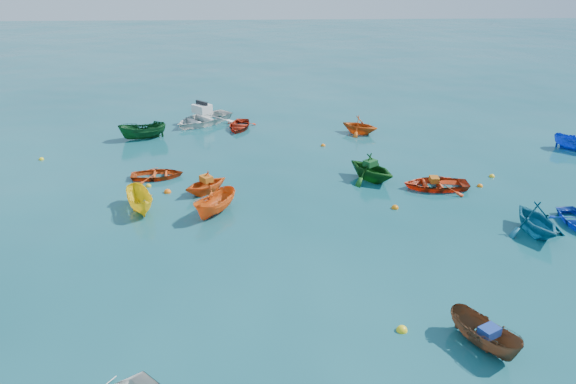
{
  "coord_description": "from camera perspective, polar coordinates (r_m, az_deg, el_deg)",
  "views": [
    {
      "loc": [
        -1.15,
        -21.26,
        12.05
      ],
      "look_at": [
        0.0,
        5.0,
        0.4
      ],
      "focal_mm": 35.0,
      "sensor_mm": 36.0,
      "label": 1
    }
  ],
  "objects": [
    {
      "name": "tarp_orange_b",
      "position": [
        31.03,
        14.64,
        1.24
      ],
      "size": [
        0.48,
        0.62,
        0.29
      ],
      "primitive_type": "cube",
      "rotation": [
        0.0,
        0.0,
        -1.62
      ],
      "color": "#B25812",
      "rests_on": "dinghy_red_ne"
    },
    {
      "name": "sampan_orange_n",
      "position": [
        27.61,
        -7.32,
        -2.19
      ],
      "size": [
        2.49,
        3.13,
        1.15
      ],
      "primitive_type": "imported",
      "rotation": [
        0.0,
        0.0,
        -0.54
      ],
      "color": "orange",
      "rests_on": "ground"
    },
    {
      "name": "buoy_or_b",
      "position": [
        28.42,
        10.81,
        -1.64
      ],
      "size": [
        0.36,
        0.36,
        0.36
      ],
      "primitive_type": "sphere",
      "color": "orange",
      "rests_on": "ground"
    },
    {
      "name": "sampan_blue_far",
      "position": [
        40.27,
        27.24,
        3.78
      ],
      "size": [
        2.97,
        2.63,
        1.12
      ],
      "primitive_type": "imported",
      "rotation": [
        0.0,
        0.0,
        0.92
      ],
      "color": "#0F3BC7",
      "rests_on": "ground"
    },
    {
      "name": "buoy_or_e",
      "position": [
        36.72,
        3.58,
        4.7
      ],
      "size": [
        0.3,
        0.3,
        0.3
      ],
      "primitive_type": "sphere",
      "color": "orange",
      "rests_on": "ground"
    },
    {
      "name": "dinghy_green_n",
      "position": [
        31.62,
        8.39,
        1.23
      ],
      "size": [
        3.96,
        4.04,
        1.61
      ],
      "primitive_type": "imported",
      "rotation": [
        0.0,
        0.0,
        0.66
      ],
      "color": "#125015",
      "rests_on": "ground"
    },
    {
      "name": "buoy_ye_e",
      "position": [
        33.74,
        19.99,
        1.47
      ],
      "size": [
        0.32,
        0.32,
        0.32
      ],
      "primitive_type": "sphere",
      "color": "yellow",
      "rests_on": "ground"
    },
    {
      "name": "buoy_or_d",
      "position": [
        32.15,
        18.9,
        0.53
      ],
      "size": [
        0.31,
        0.31,
        0.31
      ],
      "primitive_type": "sphere",
      "color": "orange",
      "rests_on": "ground"
    },
    {
      "name": "dinghy_red_nw",
      "position": [
        32.41,
        -13.1,
        1.42
      ],
      "size": [
        3.09,
        2.36,
        0.6
      ],
      "primitive_type": "imported",
      "rotation": [
        0.0,
        0.0,
        1.68
      ],
      "color": "#BF3C0F",
      "rests_on": "ground"
    },
    {
      "name": "ground",
      "position": [
        24.47,
        0.51,
        -5.6
      ],
      "size": [
        160.0,
        160.0,
        0.0
      ],
      "primitive_type": "plane",
      "color": "#0A444C",
      "rests_on": "ground"
    },
    {
      "name": "dinghy_cyan_se",
      "position": [
        27.94,
        23.72,
        -3.84
      ],
      "size": [
        2.91,
        3.28,
        1.59
      ],
      "primitive_type": "imported",
      "rotation": [
        0.0,
        0.0,
        0.11
      ],
      "color": "#156687",
      "rests_on": "ground"
    },
    {
      "name": "buoy_ye_c",
      "position": [
        33.37,
        8.64,
        2.45
      ],
      "size": [
        0.33,
        0.33,
        0.33
      ],
      "primitive_type": "sphere",
      "color": "yellow",
      "rests_on": "ground"
    },
    {
      "name": "dinghy_red_ne",
      "position": [
        31.24,
        14.72,
        0.39
      ],
      "size": [
        3.56,
        2.62,
        0.72
      ],
      "primitive_type": "imported",
      "rotation": [
        0.0,
        0.0,
        -1.62
      ],
      "color": "red",
      "rests_on": "ground"
    },
    {
      "name": "tarp_blue_a",
      "position": [
        19.59,
        19.78,
        -13.19
      ],
      "size": [
        0.78,
        0.72,
        0.3
      ],
      "primitive_type": "cube",
      "rotation": [
        0.0,
        0.0,
        0.5
      ],
      "color": "navy",
      "rests_on": "sampan_brown_mid"
    },
    {
      "name": "dinghy_red_far",
      "position": [
        40.38,
        -4.98,
        6.45
      ],
      "size": [
        2.56,
        3.29,
        0.63
      ],
      "primitive_type": "imported",
      "rotation": [
        0.0,
        0.0,
        -0.14
      ],
      "color": "#A3210D",
      "rests_on": "ground"
    },
    {
      "name": "buoy_ye_a",
      "position": [
        20.04,
        11.49,
        -13.63
      ],
      "size": [
        0.38,
        0.38,
        0.38
      ],
      "primitive_type": "sphere",
      "color": "yellow",
      "rests_on": "ground"
    },
    {
      "name": "sampan_green_far",
      "position": [
        39.25,
        -14.47,
        5.25
      ],
      "size": [
        3.34,
        2.0,
        1.21
      ],
      "primitive_type": "imported",
      "rotation": [
        0.0,
        0.0,
        -1.29
      ],
      "color": "#10451D",
      "rests_on": "ground"
    },
    {
      "name": "dinghy_orange_far",
      "position": [
        39.48,
        7.26,
        5.94
      ],
      "size": [
        3.37,
        3.26,
        1.35
      ],
      "primitive_type": "imported",
      "rotation": [
        0.0,
        0.0,
        1.0
      ],
      "color": "#CB5313",
      "rests_on": "ground"
    },
    {
      "name": "buoy_or_c",
      "position": [
        30.36,
        -12.14,
        -0.05
      ],
      "size": [
        0.39,
        0.39,
        0.39
      ],
      "primitive_type": "sphere",
      "color": "orange",
      "rests_on": "ground"
    },
    {
      "name": "tarp_orange_a",
      "position": [
        29.64,
        -8.31,
        1.34
      ],
      "size": [
        0.78,
        0.81,
        0.31
      ],
      "primitive_type": "cube",
      "rotation": [
        0.0,
        0.0,
        -0.9
      ],
      "color": "#CB6214",
      "rests_on": "dinghy_orange_w"
    },
    {
      "name": "tarp_green_b",
      "position": [
        31.33,
        8.36,
        2.93
      ],
      "size": [
        0.86,
        0.83,
        0.33
      ],
      "primitive_type": "cube",
      "rotation": [
        0.0,
        0.0,
        0.66
      ],
      "color": "#134C1E",
      "rests_on": "dinghy_green_n"
    },
    {
      "name": "sampan_yellow_mid",
      "position": [
        28.67,
        -14.67,
        -1.79
      ],
      "size": [
        2.13,
        3.2,
        1.16
      ],
      "primitive_type": "imported",
      "rotation": [
        0.0,
        0.0,
        0.37
      ],
      "color": "yellow",
      "rests_on": "ground"
    },
    {
      "name": "motorboat_white",
      "position": [
        41.87,
        -8.63,
        6.9
      ],
      "size": [
        5.67,
        5.71,
        1.57
      ],
      "primitive_type": "imported",
      "rotation": [
        0.0,
        0.0,
        -0.76
      ],
      "color": "silver",
      "rests_on": "ground"
    },
    {
      "name": "buoy_ye_d",
      "position": [
        31.35,
        -13.99,
        0.55
      ],
      "size": [
        0.31,
        0.31,
        0.31
      ],
      "primitive_type": "sphere",
      "color": "gold",
      "rests_on": "ground"
    },
    {
      "name": "sampan_brown_mid",
      "position": [
        20.07,
        19.17,
        -14.57
      ],
      "size": [
        2.27,
        2.95,
        1.08
      ],
      "primitive_type": "imported",
      "rotation": [
        0.0,
        0.0,
        0.5
      ],
      "color": "brown",
      "rests_on": "ground"
    },
    {
      "name": "dinghy_orange_w",
      "position": [
        29.93,
        -8.3,
        -0.11
      ],
      "size": [
        3.26,
        3.2,
        1.3
      ],
      "primitive_type": "imported",
      "rotation": [
        0.0,
        0.0,
        -0.9
      ],
      "color": "#F25C16",
      "rests_on": "ground"
    },
    {
      "name": "buoy_ye_b",
      "position": [
        37.41,
        -23.76,
        3.02
      ],
      "size": [
        0.31,
        0.31,
        0.31
      ],
      "primitive_type": "sphere",
      "color": "yellow",
      "rests_on": "ground"
    }
  ]
}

